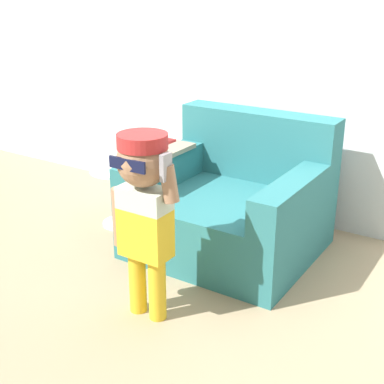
{
  "coord_description": "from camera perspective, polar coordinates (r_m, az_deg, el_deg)",
  "views": [
    {
      "loc": [
        1.35,
        -2.76,
        1.64
      ],
      "look_at": [
        -0.17,
        -0.41,
        0.55
      ],
      "focal_mm": 50.0,
      "sensor_mm": 36.0,
      "label": 1
    }
  ],
  "objects": [
    {
      "name": "ground_plane",
      "position": [
        3.48,
        6.11,
        -6.99
      ],
      "size": [
        10.0,
        10.0,
        0.0
      ],
      "primitive_type": "plane",
      "color": "#998466"
    },
    {
      "name": "wall_back",
      "position": [
        3.78,
        12.29,
        15.6
      ],
      "size": [
        10.0,
        0.05,
        2.6
      ],
      "color": "silver",
      "rests_on": "ground_plane"
    },
    {
      "name": "armchair",
      "position": [
        3.5,
        4.33,
        -1.29
      ],
      "size": [
        1.12,
        1.0,
        0.86
      ],
      "color": "#286B70",
      "rests_on": "ground_plane"
    },
    {
      "name": "person_child",
      "position": [
        2.63,
        -5.15,
        -0.74
      ],
      "size": [
        0.4,
        0.3,
        0.99
      ],
      "color": "gold",
      "rests_on": "ground_plane"
    },
    {
      "name": "side_table",
      "position": [
        3.86,
        -7.76,
        0.14
      ],
      "size": [
        0.4,
        0.4,
        0.43
      ],
      "color": "white",
      "rests_on": "ground_plane"
    }
  ]
}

